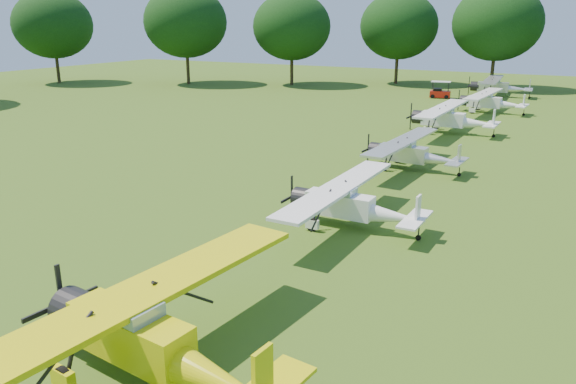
% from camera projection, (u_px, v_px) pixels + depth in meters
% --- Properties ---
extents(ground, '(160.00, 160.00, 0.00)m').
position_uv_depth(ground, '(323.00, 230.00, 23.76)').
color(ground, '#375715').
rests_on(ground, ground).
extents(tree_belt, '(137.36, 130.27, 14.52)m').
position_uv_depth(tree_belt, '(421.00, 34.00, 19.93)').
color(tree_belt, '#332513').
rests_on(tree_belt, ground).
extents(aircraft_2, '(7.38, 11.73, 2.30)m').
position_uv_depth(aircraft_2, '(145.00, 335.00, 13.35)').
color(aircraft_2, '#D5D309').
rests_on(aircraft_2, ground).
extents(aircraft_3, '(6.13, 9.74, 1.92)m').
position_uv_depth(aircraft_3, '(350.00, 202.00, 23.72)').
color(aircraft_3, white).
rests_on(aircraft_3, ground).
extents(aircraft_4, '(5.94, 9.46, 1.86)m').
position_uv_depth(aircraft_4, '(411.00, 152.00, 33.03)').
color(aircraft_4, silver).
rests_on(aircraft_4, ground).
extents(aircraft_5, '(6.85, 10.88, 2.15)m').
position_uv_depth(aircraft_5, '(450.00, 117.00, 43.66)').
color(aircraft_5, white).
rests_on(aircraft_5, ground).
extents(aircraft_6, '(6.41, 10.21, 2.01)m').
position_uv_depth(aircraft_6, '(490.00, 101.00, 53.26)').
color(aircraft_6, white).
rests_on(aircraft_6, ground).
extents(aircraft_7, '(7.03, 11.20, 2.20)m').
position_uv_depth(aircraft_7, '(498.00, 86.00, 64.33)').
color(aircraft_7, silver).
rests_on(aircraft_7, ground).
extents(golf_cart, '(2.36, 1.64, 1.87)m').
position_uv_depth(golf_cart, '(440.00, 92.00, 63.57)').
color(golf_cart, red).
rests_on(golf_cart, ground).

